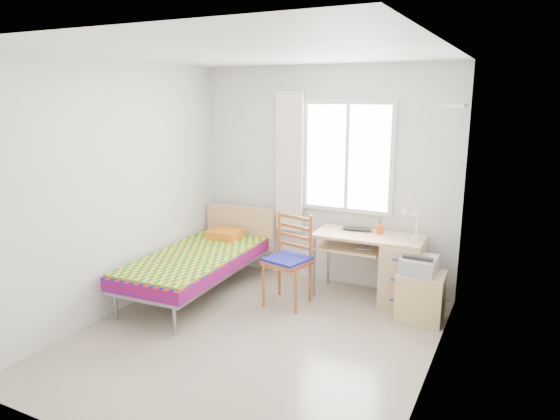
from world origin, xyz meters
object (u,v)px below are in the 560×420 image
object	(u,v)px
desk	(396,268)
chair	(290,255)
bed	(200,259)
cabinet	(420,296)
printer	(419,264)

from	to	relation	value
desk	chair	world-z (taller)	chair
bed	cabinet	world-z (taller)	bed
chair	cabinet	xyz separation A→B (m)	(1.38, 0.20, -0.31)
cabinet	chair	bearing A→B (deg)	-173.82
desk	printer	distance (m)	0.43
cabinet	printer	size ratio (longest dim) A/B	1.27
chair	cabinet	bearing A→B (deg)	21.82
desk	bed	bearing A→B (deg)	-162.43
printer	desk	bearing A→B (deg)	138.07
chair	cabinet	world-z (taller)	chair
bed	cabinet	distance (m)	2.45
cabinet	printer	world-z (taller)	printer
bed	printer	size ratio (longest dim) A/B	5.21
bed	printer	distance (m)	2.42
chair	printer	xyz separation A→B (m)	(1.34, 0.22, 0.03)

